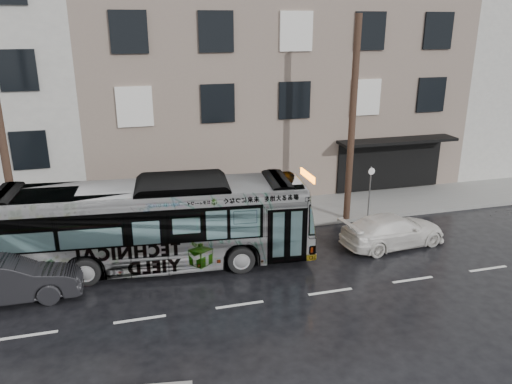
# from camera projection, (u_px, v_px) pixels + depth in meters

# --- Properties ---
(ground) EXTENTS (120.00, 120.00, 0.00)m
(ground) POSITION_uv_depth(u_px,v_px,m) (224.00, 270.00, 18.60)
(ground) COLOR black
(ground) RESTS_ON ground
(sidewalk) EXTENTS (90.00, 3.60, 0.15)m
(sidewalk) POSITION_uv_depth(u_px,v_px,m) (202.00, 221.00, 23.06)
(sidewalk) COLOR gray
(sidewalk) RESTS_ON ground
(building_taupe) EXTENTS (20.00, 12.00, 11.00)m
(building_taupe) POSITION_uv_depth(u_px,v_px,m) (261.00, 81.00, 29.70)
(building_taupe) COLOR gray
(building_taupe) RESTS_ON ground
(utility_pole_front) EXTENTS (0.30, 0.30, 9.00)m
(utility_pole_front) POSITION_uv_depth(u_px,v_px,m) (352.00, 122.00, 21.76)
(utility_pole_front) COLOR #3D281E
(utility_pole_front) RESTS_ON sidewalk
(utility_pole_rear) EXTENTS (0.30, 0.30, 9.00)m
(utility_pole_rear) POSITION_uv_depth(u_px,v_px,m) (2.00, 141.00, 18.25)
(utility_pole_rear) COLOR #3D281E
(utility_pole_rear) RESTS_ON sidewalk
(sign_post) EXTENTS (0.06, 0.06, 2.40)m
(sign_post) POSITION_uv_depth(u_px,v_px,m) (370.00, 192.00, 23.09)
(sign_post) COLOR slate
(sign_post) RESTS_ON sidewalk
(bus) EXTENTS (12.19, 3.93, 3.34)m
(bus) POSITION_uv_depth(u_px,v_px,m) (152.00, 224.00, 18.56)
(bus) COLOR #B2B2B2
(bus) RESTS_ON ground
(white_sedan) EXTENTS (4.68, 2.33, 1.31)m
(white_sedan) POSITION_uv_depth(u_px,v_px,m) (393.00, 230.00, 20.55)
(white_sedan) COLOR silver
(white_sedan) RESTS_ON ground
(dark_sedan) EXTENTS (4.88, 1.71, 1.61)m
(dark_sedan) POSITION_uv_depth(u_px,v_px,m) (5.00, 278.00, 16.40)
(dark_sedan) COLOR black
(dark_sedan) RESTS_ON ground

